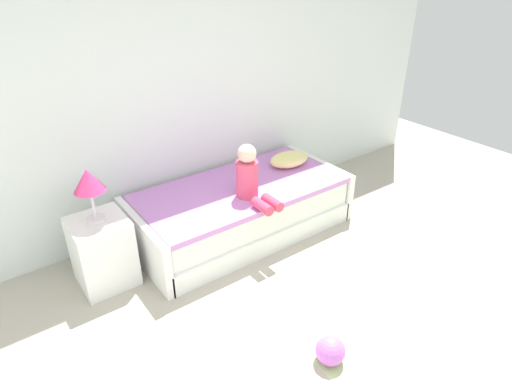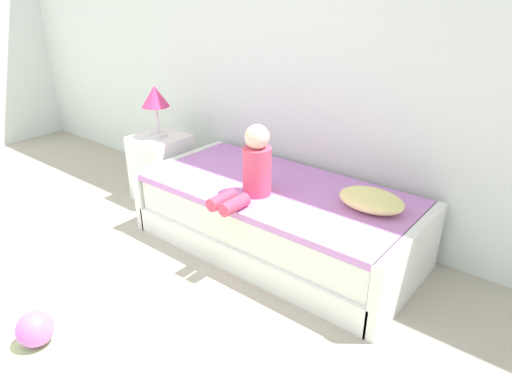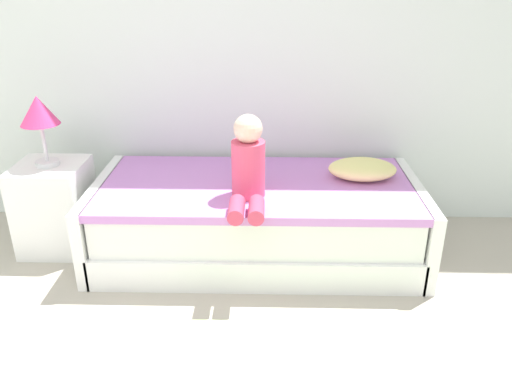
# 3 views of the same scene
# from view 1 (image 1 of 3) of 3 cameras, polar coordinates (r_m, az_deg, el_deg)

# --- Properties ---
(wall_rear) EXTENTS (7.20, 0.10, 2.90)m
(wall_rear) POSITION_cam_1_polar(r_m,az_deg,el_deg) (4.10, -13.05, 13.82)
(wall_rear) COLOR silver
(wall_rear) RESTS_ON ground
(bed) EXTENTS (2.11, 1.00, 0.50)m
(bed) POSITION_cam_1_polar(r_m,az_deg,el_deg) (4.29, -1.97, -2.27)
(bed) COLOR white
(bed) RESTS_ON ground
(nightstand) EXTENTS (0.44, 0.44, 0.60)m
(nightstand) POSITION_cam_1_polar(r_m,az_deg,el_deg) (3.83, -19.34, -7.36)
(nightstand) COLOR white
(nightstand) RESTS_ON ground
(table_lamp) EXTENTS (0.24, 0.24, 0.45)m
(table_lamp) POSITION_cam_1_polar(r_m,az_deg,el_deg) (3.51, -20.99, 1.10)
(table_lamp) COLOR silver
(table_lamp) RESTS_ON nightstand
(child_figure) EXTENTS (0.20, 0.51, 0.50)m
(child_figure) POSITION_cam_1_polar(r_m,az_deg,el_deg) (3.88, -0.76, 1.93)
(child_figure) COLOR #E04C6B
(child_figure) RESTS_ON bed
(pillow) EXTENTS (0.44, 0.30, 0.13)m
(pillow) POSITION_cam_1_polar(r_m,az_deg,el_deg) (4.58, 4.33, 4.28)
(pillow) COLOR #F2E58C
(pillow) RESTS_ON bed
(toy_ball) EXTENTS (0.21, 0.21, 0.21)m
(toy_ball) POSITION_cam_1_polar(r_m,az_deg,el_deg) (3.17, 9.67, -19.70)
(toy_ball) COLOR #CC66D8
(toy_ball) RESTS_ON ground
(area_rug) EXTENTS (1.60, 1.10, 0.01)m
(area_rug) POSITION_cam_1_polar(r_m,az_deg,el_deg) (3.80, 13.03, -12.28)
(area_rug) COLOR #B2D189
(area_rug) RESTS_ON ground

